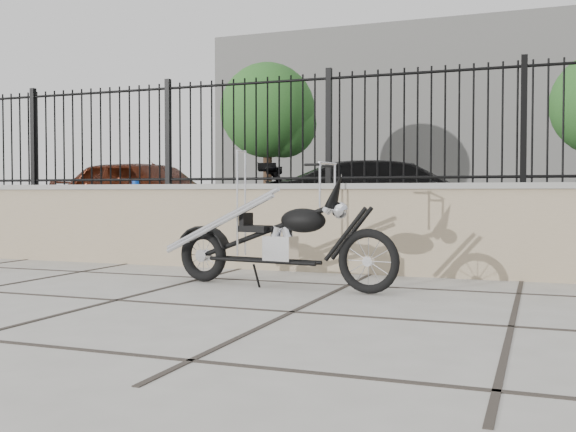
{
  "coord_description": "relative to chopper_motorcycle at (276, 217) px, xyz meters",
  "views": [
    {
      "loc": [
        3.17,
        -4.52,
        0.86
      ],
      "look_at": [
        0.92,
        1.45,
        0.64
      ],
      "focal_mm": 42.0,
      "sensor_mm": 36.0,
      "label": 1
    }
  ],
  "objects": [
    {
      "name": "background_building",
      "position": [
        -0.92,
        25.35,
        3.36
      ],
      "size": [
        22.0,
        6.0,
        8.0
      ],
      "primitive_type": "cube",
      "color": "beige",
      "rests_on": "ground_plane"
    },
    {
      "name": "parking_lot",
      "position": [
        -0.92,
        11.35,
        -0.64
      ],
      "size": [
        30.0,
        30.0,
        0.0
      ],
      "primitive_type": "plane",
      "color": "black",
      "rests_on": "ground"
    },
    {
      "name": "chopper_motorcycle",
      "position": [
        0.0,
        0.0,
        0.0
      ],
      "size": [
        2.16,
        0.66,
        1.28
      ],
      "primitive_type": null,
      "rotation": [
        0.0,
        0.0,
        -0.14
      ],
      "color": "black",
      "rests_on": "ground_plane"
    },
    {
      "name": "iron_fence",
      "position": [
        -0.92,
        1.35,
        0.92
      ],
      "size": [
        14.0,
        0.08,
        1.2
      ],
      "primitive_type": "cube",
      "color": "black",
      "rests_on": "retaining_wall"
    },
    {
      "name": "bollard_b",
      "position": [
        0.67,
        3.4,
        -0.15
      ],
      "size": [
        0.12,
        0.12,
        0.98
      ],
      "primitive_type": "cylinder",
      "rotation": [
        0.0,
        0.0,
        -0.01
      ],
      "color": "#0B53AF",
      "rests_on": "ground_plane"
    },
    {
      "name": "retaining_wall",
      "position": [
        -0.92,
        1.35,
        -0.16
      ],
      "size": [
        14.0,
        0.36,
        0.96
      ],
      "primitive_type": "cube",
      "color": "gray",
      "rests_on": "ground_plane"
    },
    {
      "name": "car_black",
      "position": [
        -0.23,
        6.54,
        0.08
      ],
      "size": [
        5.36,
        3.44,
        1.44
      ],
      "primitive_type": "imported",
      "rotation": [
        0.0,
        0.0,
        1.88
      ],
      "color": "black",
      "rests_on": "parking_lot"
    },
    {
      "name": "ground_plane",
      "position": [
        -0.92,
        -1.15,
        -0.64
      ],
      "size": [
        90.0,
        90.0,
        0.0
      ],
      "primitive_type": "plane",
      "color": "#99968E",
      "rests_on": "ground"
    },
    {
      "name": "car_red",
      "position": [
        -5.26,
        6.05,
        0.14
      ],
      "size": [
        4.91,
        2.87,
        1.57
      ],
      "primitive_type": "imported",
      "rotation": [
        0.0,
        0.0,
        1.34
      ],
      "color": "#3C1408",
      "rests_on": "parking_lot"
    },
    {
      "name": "bollard_a",
      "position": [
        -3.6,
        3.21,
        -0.11
      ],
      "size": [
        0.15,
        0.15,
        1.06
      ],
      "primitive_type": "cylinder",
      "rotation": [
        0.0,
        0.0,
        0.25
      ],
      "color": "blue",
      "rests_on": "ground_plane"
    },
    {
      "name": "tree_left",
      "position": [
        -6.43,
        15.38,
        3.13
      ],
      "size": [
        3.19,
        3.19,
        5.39
      ],
      "rotation": [
        0.0,
        0.0,
        -0.33
      ],
      "color": "#382619",
      "rests_on": "ground_plane"
    }
  ]
}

